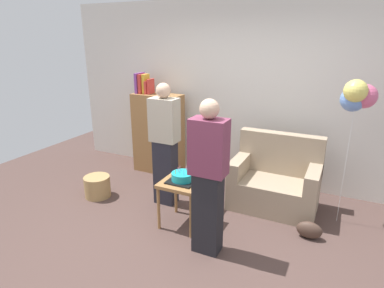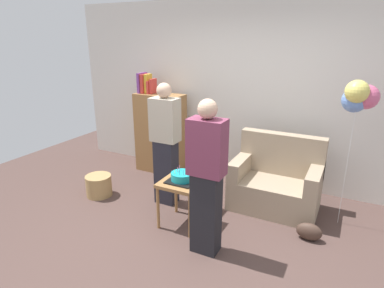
{
  "view_description": "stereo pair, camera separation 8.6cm",
  "coord_description": "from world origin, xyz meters",
  "px_view_note": "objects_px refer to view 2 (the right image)",
  "views": [
    {
      "loc": [
        1.44,
        -2.68,
        2.18
      ],
      "look_at": [
        -0.17,
        0.63,
        0.95
      ],
      "focal_mm": 30.4,
      "sensor_mm": 36.0,
      "label": 1
    },
    {
      "loc": [
        1.51,
        -2.64,
        2.18
      ],
      "look_at": [
        -0.17,
        0.63,
        0.95
      ],
      "focal_mm": 30.4,
      "sensor_mm": 36.0,
      "label": 2
    }
  ],
  "objects_px": {
    "handbag": "(309,232)",
    "balloon_bunch": "(359,97)",
    "bookshelf": "(160,132)",
    "person_holding_cake": "(207,179)",
    "wicker_basket": "(99,185)",
    "couch": "(276,183)",
    "side_table": "(182,188)",
    "birthday_cake": "(182,177)",
    "person_blowing_candles": "(166,144)"
  },
  "relations": [
    {
      "from": "handbag",
      "to": "balloon_bunch",
      "type": "relative_size",
      "value": 0.16
    },
    {
      "from": "bookshelf",
      "to": "person_holding_cake",
      "type": "bearing_deg",
      "value": -45.74
    },
    {
      "from": "bookshelf",
      "to": "person_holding_cake",
      "type": "xyz_separation_m",
      "value": [
        1.59,
        -1.64,
        0.16
      ]
    },
    {
      "from": "wicker_basket",
      "to": "balloon_bunch",
      "type": "xyz_separation_m",
      "value": [
        3.12,
        0.83,
        1.4
      ]
    },
    {
      "from": "couch",
      "to": "side_table",
      "type": "xyz_separation_m",
      "value": [
        -0.89,
        -0.94,
        0.14
      ]
    },
    {
      "from": "wicker_basket",
      "to": "handbag",
      "type": "distance_m",
      "value": 2.85
    },
    {
      "from": "birthday_cake",
      "to": "balloon_bunch",
      "type": "relative_size",
      "value": 0.18
    },
    {
      "from": "bookshelf",
      "to": "balloon_bunch",
      "type": "relative_size",
      "value": 0.93
    },
    {
      "from": "couch",
      "to": "person_blowing_candles",
      "type": "xyz_separation_m",
      "value": [
        -1.35,
        -0.54,
        0.49
      ]
    },
    {
      "from": "person_holding_cake",
      "to": "handbag",
      "type": "xyz_separation_m",
      "value": [
        0.95,
        0.7,
        -0.73
      ]
    },
    {
      "from": "side_table",
      "to": "wicker_basket",
      "type": "xyz_separation_m",
      "value": [
        -1.42,
        0.11,
        -0.33
      ]
    },
    {
      "from": "couch",
      "to": "birthday_cake",
      "type": "height_order",
      "value": "couch"
    },
    {
      "from": "person_holding_cake",
      "to": "handbag",
      "type": "relative_size",
      "value": 5.82
    },
    {
      "from": "side_table",
      "to": "person_holding_cake",
      "type": "xyz_separation_m",
      "value": [
        0.46,
        -0.33,
        0.35
      ]
    },
    {
      "from": "person_blowing_candles",
      "to": "handbag",
      "type": "xyz_separation_m",
      "value": [
        1.88,
        -0.03,
        -0.73
      ]
    },
    {
      "from": "wicker_basket",
      "to": "handbag",
      "type": "relative_size",
      "value": 1.29
    },
    {
      "from": "person_holding_cake",
      "to": "couch",
      "type": "bearing_deg",
      "value": -111.54
    },
    {
      "from": "birthday_cake",
      "to": "balloon_bunch",
      "type": "height_order",
      "value": "balloon_bunch"
    },
    {
      "from": "couch",
      "to": "side_table",
      "type": "relative_size",
      "value": 1.94
    },
    {
      "from": "couch",
      "to": "bookshelf",
      "type": "bearing_deg",
      "value": 169.77
    },
    {
      "from": "wicker_basket",
      "to": "couch",
      "type": "bearing_deg",
      "value": 19.68
    },
    {
      "from": "bookshelf",
      "to": "birthday_cake",
      "type": "height_order",
      "value": "bookshelf"
    },
    {
      "from": "couch",
      "to": "bookshelf",
      "type": "xyz_separation_m",
      "value": [
        -2.02,
        0.36,
        0.33
      ]
    },
    {
      "from": "person_holding_cake",
      "to": "birthday_cake",
      "type": "bearing_deg",
      "value": -38.83
    },
    {
      "from": "person_holding_cake",
      "to": "wicker_basket",
      "type": "bearing_deg",
      "value": -16.28
    },
    {
      "from": "couch",
      "to": "wicker_basket",
      "type": "relative_size",
      "value": 3.06
    },
    {
      "from": "couch",
      "to": "wicker_basket",
      "type": "height_order",
      "value": "couch"
    },
    {
      "from": "wicker_basket",
      "to": "person_blowing_candles",
      "type": "bearing_deg",
      "value": 16.41
    },
    {
      "from": "person_holding_cake",
      "to": "handbag",
      "type": "height_order",
      "value": "person_holding_cake"
    },
    {
      "from": "birthday_cake",
      "to": "side_table",
      "type": "bearing_deg",
      "value": 123.05
    },
    {
      "from": "birthday_cake",
      "to": "handbag",
      "type": "xyz_separation_m",
      "value": [
        1.41,
        0.36,
        -0.52
      ]
    },
    {
      "from": "bookshelf",
      "to": "birthday_cake",
      "type": "bearing_deg",
      "value": -48.99
    },
    {
      "from": "side_table",
      "to": "person_blowing_candles",
      "type": "relative_size",
      "value": 0.35
    },
    {
      "from": "person_blowing_candles",
      "to": "person_holding_cake",
      "type": "xyz_separation_m",
      "value": [
        0.92,
        -0.73,
        0.0
      ]
    },
    {
      "from": "couch",
      "to": "birthday_cake",
      "type": "relative_size",
      "value": 3.44
    },
    {
      "from": "couch",
      "to": "balloon_bunch",
      "type": "xyz_separation_m",
      "value": [
        0.81,
        0.0,
        1.21
      ]
    },
    {
      "from": "side_table",
      "to": "person_holding_cake",
      "type": "height_order",
      "value": "person_holding_cake"
    },
    {
      "from": "person_holding_cake",
      "to": "balloon_bunch",
      "type": "relative_size",
      "value": 0.94
    },
    {
      "from": "wicker_basket",
      "to": "balloon_bunch",
      "type": "relative_size",
      "value": 0.21
    },
    {
      "from": "bookshelf",
      "to": "side_table",
      "type": "bearing_deg",
      "value": -48.99
    },
    {
      "from": "side_table",
      "to": "balloon_bunch",
      "type": "xyz_separation_m",
      "value": [
        1.69,
        0.94,
        1.06
      ]
    },
    {
      "from": "wicker_basket",
      "to": "side_table",
      "type": "bearing_deg",
      "value": -4.47
    },
    {
      "from": "side_table",
      "to": "birthday_cake",
      "type": "xyz_separation_m",
      "value": [
        0.0,
        -0.0,
        0.14
      ]
    },
    {
      "from": "person_blowing_candles",
      "to": "wicker_basket",
      "type": "height_order",
      "value": "person_blowing_candles"
    },
    {
      "from": "wicker_basket",
      "to": "balloon_bunch",
      "type": "distance_m",
      "value": 3.52
    },
    {
      "from": "couch",
      "to": "balloon_bunch",
      "type": "distance_m",
      "value": 1.45
    },
    {
      "from": "birthday_cake",
      "to": "wicker_basket",
      "type": "relative_size",
      "value": 0.89
    },
    {
      "from": "side_table",
      "to": "wicker_basket",
      "type": "distance_m",
      "value": 1.47
    },
    {
      "from": "handbag",
      "to": "person_holding_cake",
      "type": "bearing_deg",
      "value": -143.78
    },
    {
      "from": "balloon_bunch",
      "to": "bookshelf",
      "type": "bearing_deg",
      "value": 172.67
    }
  ]
}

